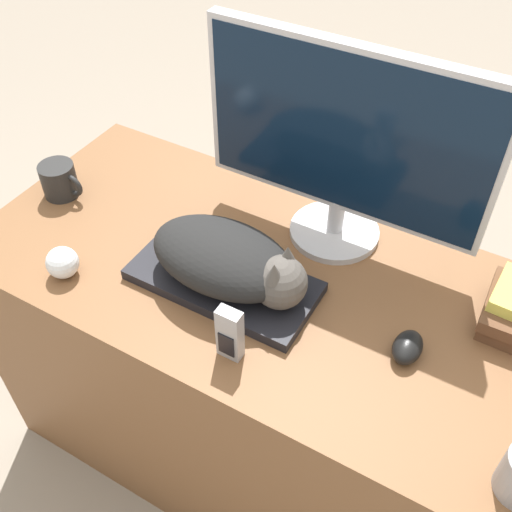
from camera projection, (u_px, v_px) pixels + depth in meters
The scene contains 8 objects.
desk at pixel (274, 380), 1.51m from camera, with size 1.36×0.61×0.74m.
keyboard at pixel (224, 281), 1.23m from camera, with size 0.39×0.18×0.02m.
cat at pixel (232, 261), 1.18m from camera, with size 0.34×0.19×0.13m.
monitor at pixel (345, 141), 1.18m from camera, with size 0.61×0.20×0.45m.
computer_mouse at pixel (408, 347), 1.10m from camera, with size 0.05×0.08×0.04m.
coffee_mug at pixel (60, 180), 1.43m from camera, with size 0.11×0.08×0.08m.
baseball at pixel (62, 263), 1.24m from camera, with size 0.07×0.07×0.07m.
phone at pixel (230, 334), 1.08m from camera, with size 0.05×0.03×0.12m.
Camera 1 is at (0.38, -0.46, 1.66)m, focal length 42.00 mm.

